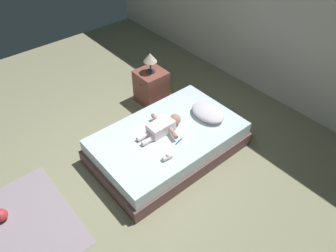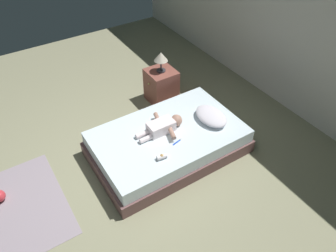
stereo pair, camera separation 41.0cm
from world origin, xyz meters
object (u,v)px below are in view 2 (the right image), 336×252
Objects in this scene: pillow at (211,116)px; baby_bottle at (162,157)px; lamp at (161,58)px; toothbrush at (177,142)px; nightstand at (161,86)px; baby at (163,126)px; bed at (168,142)px.

pillow is 0.96m from baby_bottle.
toothbrush is at bearing -23.51° from lamp.
baby is at bearing -30.45° from nightstand.
baby_bottle is at bearing -67.05° from toothbrush.
lamp is (-1.01, 0.59, 0.33)m from baby.
nightstand is at bearing 148.51° from baby_bottle.
toothbrush is 1.41m from nightstand.
bed is 3.92× the size of pillow.
toothbrush is (0.28, 0.03, -0.06)m from baby.
lamp reaches higher than nightstand.
baby is 1.18m from nightstand.
baby_bottle is (0.36, -0.31, 0.22)m from bed.
bed is 0.67m from pillow.
bed is 1.34m from lamp.
lamp is (-1.06, 0.56, 0.59)m from bed.
baby is 0.29m from toothbrush.
baby is 5.15× the size of baby_bottle.
lamp is (-1.29, 0.56, 0.39)m from toothbrush.
toothbrush is at bearing -79.15° from pillow.
lamp is at bearing 152.43° from bed.
bed is 3.66× the size of nightstand.
nightstand is at bearing 156.50° from toothbrush.
baby is 1.21m from lamp.
pillow is at bearing 105.05° from baby_bottle.
baby reaches higher than pillow.
baby_bottle is at bearing -33.93° from baby.
lamp is at bearing 148.51° from baby_bottle.
pillow is (0.11, 0.61, 0.25)m from bed.
lamp is 1.70m from baby_bottle.
toothbrush is 0.26× the size of nightstand.
pillow is 0.78× the size of baby.
bed is 15.71× the size of baby_bottle.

